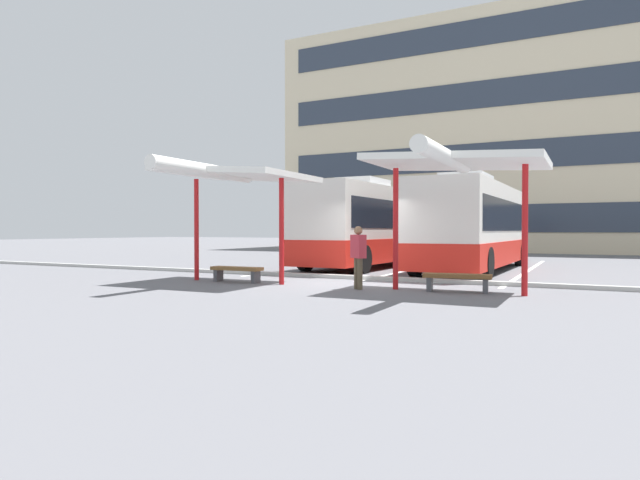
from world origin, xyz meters
name	(u,v)px	position (x,y,z in m)	size (l,w,h in m)	color
ground_plane	(351,283)	(0.00, 0.00, 0.00)	(160.00, 160.00, 0.00)	slate
terminal_building	(506,144)	(0.03, 31.14, 8.44)	(31.91, 15.69, 19.62)	beige
coach_bus_0	(377,227)	(-2.00, 7.35, 1.64)	(2.92, 11.43, 3.58)	silver
coach_bus_1	(474,228)	(2.22, 6.54, 1.60)	(2.77, 10.46, 3.50)	silver
lane_stripe_0	(333,264)	(-4.07, 7.35, 0.00)	(0.16, 14.00, 0.01)	white
lane_stripe_1	(422,267)	(0.00, 7.35, 0.00)	(0.16, 14.00, 0.01)	white
lane_stripe_2	(528,270)	(4.07, 7.35, 0.00)	(0.16, 14.00, 0.01)	white
waiting_shelter_0	(231,176)	(-3.06, -1.57, 3.07)	(4.01, 5.08, 3.36)	red
bench_0	(237,271)	(-3.06, -1.31, 0.33)	(1.61, 0.45, 0.45)	brown
waiting_shelter_1	(455,164)	(3.25, -1.29, 3.10)	(4.12, 4.67, 3.36)	red
bench_1	(457,279)	(3.25, -0.95, 0.33)	(1.67, 0.62, 0.45)	brown
platform_kerb	(366,278)	(0.00, 1.12, 0.06)	(44.00, 0.24, 0.12)	#ADADA8
waiting_passenger_0	(358,253)	(0.83, -1.44, 0.93)	(0.50, 0.46, 1.62)	brown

